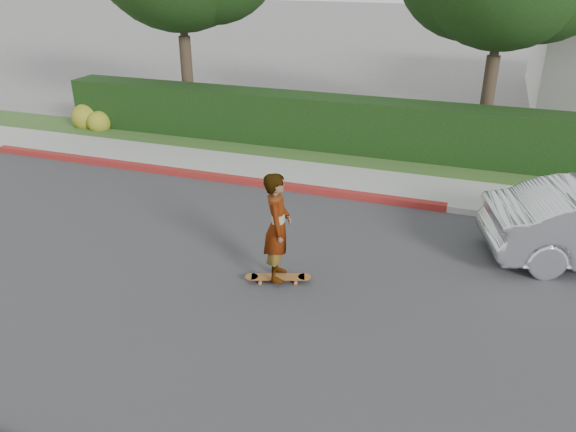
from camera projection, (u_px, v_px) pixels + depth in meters
name	position (u px, v px, depth m)	size (l,w,h in m)	color
ground	(357.00, 305.00, 8.74)	(120.00, 120.00, 0.00)	slate
road	(357.00, 305.00, 8.74)	(60.00, 8.00, 0.01)	#2D2D30
curb_far	(400.00, 202.00, 12.22)	(60.00, 0.20, 0.15)	#9E9E99
curb_red_section	(195.00, 174.00, 13.72)	(12.00, 0.21, 0.15)	maroon
sidewalk_far	(406.00, 188.00, 12.99)	(60.00, 1.60, 0.12)	gray
planting_strip	(416.00, 166.00, 14.36)	(60.00, 1.60, 0.10)	#2D4C1E
hedge	(311.00, 123.00, 15.48)	(15.00, 1.00, 1.50)	black
flowering_shrub	(91.00, 119.00, 17.37)	(1.40, 1.00, 0.90)	#2D4C19
skateboard	(278.00, 277.00, 9.32)	(1.11, 0.56, 0.10)	#C86037
skateboarder	(278.00, 227.00, 8.92)	(0.67, 0.44, 1.83)	white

